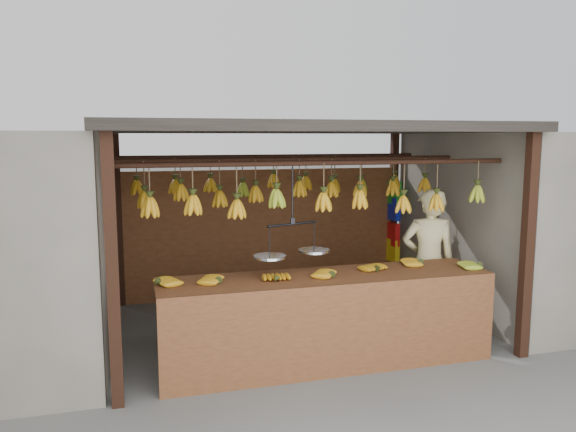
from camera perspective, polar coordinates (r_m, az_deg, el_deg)
name	(u,v)px	position (r m, az deg, el deg)	size (l,w,h in m)	color
ground	(295,327)	(6.83, 0.70, -11.20)	(80.00, 80.00, 0.00)	#5B5B57
stall	(287,160)	(6.77, -0.07, 5.66)	(4.30, 3.30, 2.40)	black
neighbor_right	(552,220)	(8.31, 25.26, -0.36)	(3.00, 3.00, 2.30)	slate
counter	(330,298)	(5.51, 4.33, -8.32)	(3.52, 0.75, 0.96)	brown
hanging_bananas	(295,192)	(6.48, 0.68, 2.44)	(3.65, 2.23, 0.39)	orange
balance_scale	(292,250)	(5.51, 0.45, -3.45)	(0.80, 0.46, 0.90)	black
vendor	(428,262)	(6.61, 14.06, -4.54)	(0.61, 0.40, 1.68)	beige
bag_bundles	(394,222)	(8.52, 10.69, -0.56)	(0.08, 0.26, 1.22)	#199926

